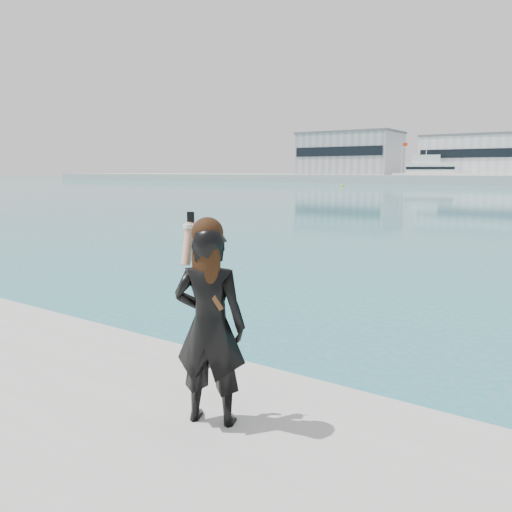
{
  "coord_description": "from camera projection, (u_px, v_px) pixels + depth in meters",
  "views": [
    {
      "loc": [
        2.33,
        -3.45,
        2.96
      ],
      "look_at": [
        -0.27,
        0.4,
        2.16
      ],
      "focal_mm": 35.0,
      "sensor_mm": 36.0,
      "label": 1
    }
  ],
  "objects": [
    {
      "name": "ground",
      "position": [
        256.0,
        496.0,
        4.6
      ],
      "size": [
        500.0,
        500.0,
        0.0
      ],
      "primitive_type": "plane",
      "color": "#1A7777",
      "rests_on": "ground"
    },
    {
      "name": "woman",
      "position": [
        209.0,
        320.0,
        4.21
      ],
      "size": [
        0.73,
        0.6,
        1.81
      ],
      "rotation": [
        0.0,
        0.0,
        3.5
      ],
      "color": "black",
      "rests_on": "near_quay"
    },
    {
      "name": "warehouse_white",
      "position": [
        477.0,
        155.0,
        120.16
      ],
      "size": [
        24.48,
        15.35,
        9.5
      ],
      "color": "silver",
      "rests_on": "far_quay"
    },
    {
      "name": "motor_yacht",
      "position": [
        432.0,
        173.0,
        114.7
      ],
      "size": [
        19.22,
        9.35,
        8.65
      ],
      "rotation": [
        0.0,
        0.0,
        0.24
      ],
      "color": "white",
      "rests_on": "ground"
    },
    {
      "name": "warehouse_grey_left",
      "position": [
        350.0,
        153.0,
        138.18
      ],
      "size": [
        26.52,
        16.36,
        11.5
      ],
      "color": "gray",
      "rests_on": "far_quay"
    },
    {
      "name": "buoy_far",
      "position": [
        342.0,
        186.0,
        97.8
      ],
      "size": [
        0.5,
        0.5,
        0.5
      ],
      "primitive_type": "sphere",
      "color": "#FFEA0D",
      "rests_on": "ground"
    },
    {
      "name": "flagpole_left",
      "position": [
        402.0,
        156.0,
        123.26
      ],
      "size": [
        1.28,
        0.16,
        8.0
      ],
      "color": "silver",
      "rests_on": "far_quay"
    }
  ]
}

